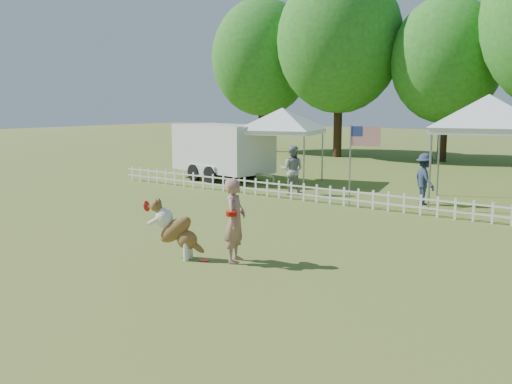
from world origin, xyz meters
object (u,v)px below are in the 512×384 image
spectator_a (292,170)px  spectator_b (425,179)px  cargo_trailer (223,152)px  dog (176,230)px  frisbee_on_turf (204,260)px  flag_pole (350,166)px  canopy_tent_right (486,152)px  canopy_tent_left (282,147)px  handler (235,221)px

spectator_a → spectator_b: 4.63m
cargo_trailer → spectator_b: (9.09, -0.74, -0.36)m
cargo_trailer → spectator_b: cargo_trailer is taller
dog → spectator_a: 9.03m
frisbee_on_turf → flag_pole: size_ratio=0.08×
dog → frisbee_on_turf: size_ratio=5.72×
spectator_b → canopy_tent_right: bearing=-104.2°
canopy_tent_left → frisbee_on_turf: bearing=-78.8°
dog → canopy_tent_left: size_ratio=0.42×
handler → frisbee_on_turf: bearing=98.7°
flag_pole → spectator_a: 2.99m
dog → canopy_tent_right: bearing=52.8°
spectator_b → flag_pole: bearing=89.0°
flag_pole → canopy_tent_left: bearing=132.3°
dog → cargo_trailer: size_ratio=0.23×
dog → flag_pole: 7.65m
flag_pole → handler: bearing=-95.4°
handler → canopy_tent_right: bearing=-34.9°
handler → canopy_tent_left: bearing=7.5°
frisbee_on_turf → cargo_trailer: 12.71m
dog → spectator_a: bearing=88.7°
flag_pole → dog: bearing=-104.5°
handler → canopy_tent_right: size_ratio=0.50×
canopy_tent_right → flag_pole: bearing=-155.7°
handler → dog: handler is taller
canopy_tent_left → spectator_a: size_ratio=1.70×
frisbee_on_turf → handler: bearing=30.8°
handler → spectator_b: (0.66, 8.83, -0.04)m
flag_pole → spectator_a: flag_pole is taller
spectator_b → canopy_tent_left: bearing=32.7°
canopy_tent_right → cargo_trailer: (-10.65, -0.21, -0.52)m
canopy_tent_left → canopy_tent_right: size_ratio=0.87×
handler → cargo_trailer: 12.76m
cargo_trailer → spectator_a: cargo_trailer is taller
frisbee_on_turf → cargo_trailer: size_ratio=0.04×
dog → spectator_a: spectator_a is taller
flag_pole → spectator_a: size_ratio=1.48×
canopy_tent_left → spectator_a: bearing=-63.7°
dog → canopy_tent_left: bearing=94.3°
dog → canopy_tent_right: size_ratio=0.36×
spectator_b → dog: bearing=123.5°
frisbee_on_turf → spectator_a: bearing=111.8°
handler → flag_pole: size_ratio=0.67×
cargo_trailer → spectator_a: size_ratio=3.10×
canopy_tent_right → spectator_a: size_ratio=1.96×
cargo_trailer → flag_pole: bearing=-8.7°
dog → canopy_tent_left: 11.70m
frisbee_on_turf → cargo_trailer: bearing=128.5°
cargo_trailer → spectator_b: bearing=5.4°
spectator_b → spectator_a: bearing=54.1°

